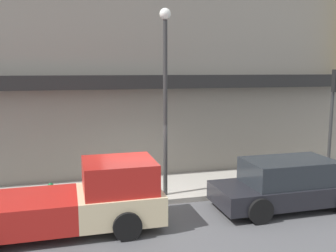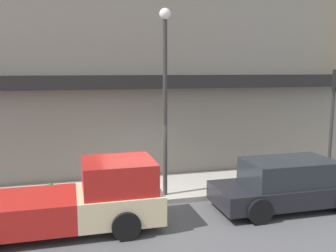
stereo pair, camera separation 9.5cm
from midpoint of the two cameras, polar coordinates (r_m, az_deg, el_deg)
ground_plane at (r=12.06m, az=-3.32°, el=-12.20°), size 80.00×80.00×0.00m
sidewalk at (r=13.36m, az=-4.57°, el=-9.72°), size 36.00×2.87×0.17m
building at (r=15.57m, az=-6.62°, el=8.32°), size 19.80×3.80×9.76m
pickup_truck at (r=10.45m, az=-14.37°, el=-11.05°), size 5.63×2.12×1.85m
parked_car at (r=12.32m, az=18.04°, el=-8.47°), size 4.69×2.04×1.54m
fire_hydrant at (r=12.36m, az=-17.19°, el=-9.67°), size 0.19×0.19×0.64m
street_lamp at (r=11.95m, az=-0.22°, el=6.67°), size 0.36×0.36×6.00m
traffic_light at (r=14.86m, az=24.16°, el=2.81°), size 0.28×0.42×4.12m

